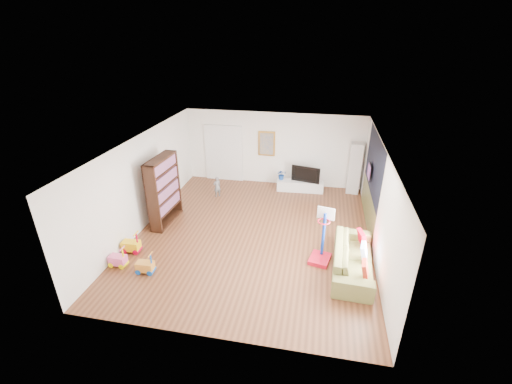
% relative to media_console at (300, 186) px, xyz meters
% --- Properties ---
extents(floor, '(6.50, 7.50, 0.00)m').
position_rel_media_console_xyz_m(floor, '(-1.08, -3.21, -0.19)').
color(floor, brown).
rests_on(floor, ground).
extents(ceiling, '(6.50, 7.50, 0.00)m').
position_rel_media_console_xyz_m(ceiling, '(-1.08, -3.21, 2.51)').
color(ceiling, white).
rests_on(ceiling, ground).
extents(wall_back, '(6.50, 0.00, 2.70)m').
position_rel_media_console_xyz_m(wall_back, '(-1.08, 0.54, 1.16)').
color(wall_back, white).
rests_on(wall_back, ground).
extents(wall_front, '(6.50, 0.00, 2.70)m').
position_rel_media_console_xyz_m(wall_front, '(-1.08, -6.96, 1.16)').
color(wall_front, silver).
rests_on(wall_front, ground).
extents(wall_left, '(0.00, 7.50, 2.70)m').
position_rel_media_console_xyz_m(wall_left, '(-4.33, -3.21, 1.16)').
color(wall_left, silver).
rests_on(wall_left, ground).
extents(wall_right, '(0.00, 7.50, 2.70)m').
position_rel_media_console_xyz_m(wall_right, '(2.17, -3.21, 1.16)').
color(wall_right, silver).
rests_on(wall_right, ground).
extents(navy_accent, '(0.01, 3.20, 1.70)m').
position_rel_media_console_xyz_m(navy_accent, '(2.15, -1.81, 1.66)').
color(navy_accent, black).
rests_on(navy_accent, wall_right).
extents(olive_wainscot, '(0.01, 3.20, 1.00)m').
position_rel_media_console_xyz_m(olive_wainscot, '(2.15, -1.81, 0.31)').
color(olive_wainscot, brown).
rests_on(olive_wainscot, wall_right).
extents(doorway, '(1.45, 0.06, 2.10)m').
position_rel_media_console_xyz_m(doorway, '(-2.98, 0.50, 0.86)').
color(doorway, white).
rests_on(doorway, ground).
extents(painting_back, '(0.62, 0.06, 0.92)m').
position_rel_media_console_xyz_m(painting_back, '(-1.33, 0.50, 1.36)').
color(painting_back, gold).
rests_on(painting_back, wall_back).
extents(artwork_right, '(0.04, 0.56, 0.46)m').
position_rel_media_console_xyz_m(artwork_right, '(2.09, -1.61, 1.36)').
color(artwork_right, '#7F3F8C').
rests_on(artwork_right, wall_right).
extents(media_console, '(1.68, 0.50, 0.39)m').
position_rel_media_console_xyz_m(media_console, '(0.00, 0.00, 0.00)').
color(media_console, silver).
rests_on(media_console, ground).
extents(tall_cabinet, '(0.45, 0.45, 1.82)m').
position_rel_media_console_xyz_m(tall_cabinet, '(1.86, 0.27, 0.72)').
color(tall_cabinet, silver).
rests_on(tall_cabinet, ground).
extents(bookshelf, '(0.43, 1.42, 2.06)m').
position_rel_media_console_xyz_m(bookshelf, '(-3.81, -2.99, 0.84)').
color(bookshelf, black).
rests_on(bookshelf, ground).
extents(sofa, '(1.03, 2.37, 0.68)m').
position_rel_media_console_xyz_m(sofa, '(1.60, -4.33, 0.15)').
color(sofa, olive).
rests_on(sofa, ground).
extents(basketball_hoop, '(0.61, 0.69, 1.43)m').
position_rel_media_console_xyz_m(basketball_hoop, '(0.83, -4.13, 0.52)').
color(basketball_hoop, red).
rests_on(basketball_hoop, ground).
extents(ride_on_yellow, '(0.46, 0.29, 0.60)m').
position_rel_media_console_xyz_m(ride_on_yellow, '(-4.05, -4.68, 0.10)').
color(ride_on_yellow, yellow).
rests_on(ride_on_yellow, ground).
extents(ride_on_orange, '(0.42, 0.28, 0.55)m').
position_rel_media_console_xyz_m(ride_on_orange, '(-3.29, -5.40, 0.08)').
color(ride_on_orange, orange).
rests_on(ride_on_orange, ground).
extents(ride_on_pink, '(0.42, 0.27, 0.55)m').
position_rel_media_console_xyz_m(ride_on_pink, '(-4.07, -5.29, 0.08)').
color(ride_on_pink, '#F15A98').
rests_on(ride_on_pink, ground).
extents(child, '(0.32, 0.32, 0.75)m').
position_rel_media_console_xyz_m(child, '(-2.81, -1.03, 0.18)').
color(child, slate).
rests_on(child, ground).
extents(tv, '(1.03, 0.35, 0.59)m').
position_rel_media_console_xyz_m(tv, '(0.20, 0.03, 0.49)').
color(tv, black).
rests_on(tv, media_console).
extents(vase_plant, '(0.41, 0.38, 0.38)m').
position_rel_media_console_xyz_m(vase_plant, '(-0.69, 0.02, 0.38)').
color(vase_plant, navy).
rests_on(vase_plant, media_console).
extents(pillow_left, '(0.14, 0.37, 0.36)m').
position_rel_media_console_xyz_m(pillow_left, '(1.80, -4.98, 0.34)').
color(pillow_left, '#B52E1D').
rests_on(pillow_left, sofa).
extents(pillow_center, '(0.16, 0.40, 0.39)m').
position_rel_media_console_xyz_m(pillow_center, '(1.83, -4.30, 0.34)').
color(pillow_center, white).
rests_on(pillow_center, sofa).
extents(pillow_right, '(0.20, 0.40, 0.39)m').
position_rel_media_console_xyz_m(pillow_right, '(1.83, -3.70, 0.34)').
color(pillow_right, '#C5001A').
rests_on(pillow_right, sofa).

